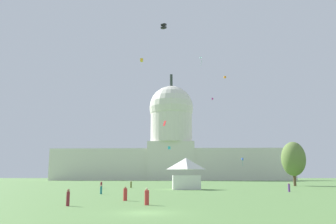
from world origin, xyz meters
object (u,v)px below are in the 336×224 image
object	(u,v)px
event_tent	(186,173)
person_red_front_left	(147,197)
person_olive_front_right	(131,185)
kite_black_high	(164,26)
person_maroon_back_right	(68,198)
person_teal_back_left	(101,190)
capitol_building	(171,147)
kite_orange_high	(225,77)
kite_turquoise_high	(201,59)
kite_red_low	(165,123)
kite_magenta_high	(212,99)
person_purple_lawn_far_right	(289,188)
kite_cyan_low	(169,148)
person_maroon_edge_east	(101,185)
kite_blue_low	(242,159)
kite_gold_high	(142,60)
person_maroon_near_tent	(101,185)
tree_east_mid	(293,159)
person_red_mid_left	(125,194)

from	to	relation	value
event_tent	person_red_front_left	world-z (taller)	event_tent
person_olive_front_right	kite_black_high	distance (m)	39.12
person_maroon_back_right	person_teal_back_left	bearing A→B (deg)	-143.66
capitol_building	kite_orange_high	xyz separation A→B (m)	(31.24, -31.85, 36.50)
kite_turquoise_high	kite_red_low	bearing A→B (deg)	128.90
capitol_building	person_teal_back_left	size ratio (longest dim) A/B	101.38
person_teal_back_left	kite_magenta_high	size ratio (longest dim) A/B	1.71
person_purple_lawn_far_right	kite_cyan_low	bearing A→B (deg)	134.08
kite_magenta_high	person_maroon_edge_east	bearing A→B (deg)	85.74
event_tent	person_red_front_left	distance (m)	41.77
kite_blue_low	kite_orange_high	bearing A→B (deg)	153.88
kite_magenta_high	kite_gold_high	bearing A→B (deg)	45.32
person_maroon_near_tent	kite_cyan_low	world-z (taller)	kite_cyan_low
person_purple_lawn_far_right	person_maroon_near_tent	bearing A→B (deg)	-174.74
kite_gold_high	kite_magenta_high	world-z (taller)	kite_gold_high
kite_blue_low	person_teal_back_left	bearing A→B (deg)	-49.16
person_maroon_edge_east	kite_gold_high	xyz separation A→B (m)	(1.23, 64.36, 51.85)
kite_magenta_high	person_red_front_left	bearing A→B (deg)	100.14
person_maroon_back_right	person_olive_front_right	bearing A→B (deg)	-147.00
kite_black_high	kite_cyan_low	world-z (taller)	kite_black_high
tree_east_mid	person_red_front_left	bearing A→B (deg)	-117.41
kite_turquoise_high	kite_magenta_high	world-z (taller)	kite_turquoise_high
person_teal_back_left	event_tent	bearing A→B (deg)	56.57
kite_blue_low	kite_magenta_high	size ratio (longest dim) A/B	3.46
kite_gold_high	person_purple_lawn_far_right	bearing A→B (deg)	-55.20
person_olive_front_right	kite_turquoise_high	xyz separation A→B (m)	(21.75, 80.73, 58.47)
tree_east_mid	person_maroon_near_tent	distance (m)	56.19
person_purple_lawn_far_right	person_maroon_back_right	world-z (taller)	person_maroon_back_right
event_tent	person_olive_front_right	distance (m)	16.23
person_olive_front_right	person_red_front_left	xyz separation A→B (m)	(9.02, -50.46, -0.00)
tree_east_mid	kite_black_high	distance (m)	53.54
person_purple_lawn_far_right	kite_orange_high	size ratio (longest dim) A/B	1.24
person_maroon_edge_east	person_maroon_back_right	distance (m)	48.99
person_olive_front_right	kite_black_high	size ratio (longest dim) A/B	1.15
kite_cyan_low	capitol_building	bearing A→B (deg)	-56.11
person_olive_front_right	person_maroon_near_tent	xyz separation A→B (m)	(-5.94, -5.63, -0.00)
person_teal_back_left	person_maroon_back_right	size ratio (longest dim) A/B	0.89
person_maroon_back_right	event_tent	bearing A→B (deg)	-163.97
person_maroon_edge_east	kite_blue_low	bearing A→B (deg)	124.12
kite_cyan_low	person_maroon_near_tent	bearing A→B (deg)	110.77
event_tent	person_maroon_back_right	distance (m)	44.66
event_tent	kite_orange_high	world-z (taller)	kite_orange_high
event_tent	kite_orange_high	distance (m)	129.60
person_maroon_near_tent	person_red_mid_left	bearing A→B (deg)	-157.69
person_maroon_near_tent	kite_blue_low	world-z (taller)	kite_blue_low
kite_black_high	person_maroon_edge_east	bearing A→B (deg)	-155.43
person_purple_lawn_far_right	kite_black_high	world-z (taller)	kite_black_high
person_teal_back_left	kite_black_high	xyz separation A→B (m)	(8.66, 23.12, 37.83)
kite_turquoise_high	kite_magenta_high	xyz separation A→B (m)	(4.81, -3.56, -20.69)
kite_orange_high	kite_magenta_high	distance (m)	36.23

